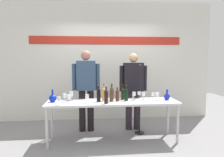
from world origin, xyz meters
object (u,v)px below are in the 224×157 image
Objects in this scene: display_table at (113,104)px; presenter_left at (86,85)px; wine_glass_left_4 at (71,94)px; wine_glass_left_0 at (69,97)px; wine_glass_right_1 at (157,95)px; wine_bottle_7 at (104,94)px; wine_glass_right_3 at (134,94)px; wine_bottle_4 at (99,94)px; wine_glass_right_0 at (144,94)px; wine_glass_left_2 at (87,97)px; wine_bottle_3 at (126,94)px; wine_glass_right_4 at (153,95)px; wine_bottle_1 at (106,96)px; presenter_right at (133,86)px; decanter_blue_right at (167,96)px; wine_glass_right_2 at (139,93)px; wine_bottle_0 at (112,93)px; decanter_blue_left at (53,98)px; wine_bottle_6 at (111,95)px; wine_bottle_2 at (123,93)px; wine_glass_left_1 at (59,99)px; microphone_stand at (140,111)px; wine_bottle_5 at (117,95)px.

display_table is 0.84m from presenter_left.
wine_glass_left_4 is (-0.80, 0.17, 0.18)m from display_table.
wine_glass_right_1 is (1.69, -0.02, 0.02)m from wine_glass_left_0.
wine_bottle_7 is 2.00× the size of wine_glass_right_3.
wine_glass_right_0 is (0.90, 0.14, -0.04)m from wine_bottle_4.
wine_glass_left_2 is 1.06× the size of wine_glass_right_0.
wine_bottle_3 is 2.00× the size of wine_glass_right_4.
wine_bottle_1 is at bearing -84.11° from wine_bottle_7.
presenter_right is at bearing 23.59° from wine_glass_left_0.
wine_glass_right_4 is at bearing -172.60° from decanter_blue_right.
wine_bottle_7 is 0.66m from wine_glass_left_0.
wine_glass_right_2 is at bearing 47.85° from wine_glass_right_3.
wine_glass_left_2 is at bearing -171.76° from display_table.
decanter_blue_left is at bearing -172.71° from wine_bottle_0.
presenter_right is at bearing 80.22° from wine_glass_right_3.
wine_glass_right_0 is (0.63, 0.13, 0.16)m from display_table.
wine_bottle_6 is at bearing -1.23° from wine_glass_left_0.
wine_glass_right_2 is (0.73, 0.16, -0.03)m from wine_bottle_7.
presenter_right is at bearing 33.98° from wine_glass_left_2.
wine_bottle_2 is 0.95× the size of wine_bottle_4.
wine_bottle_0 is 0.97× the size of wine_bottle_1.
wine_bottle_2 is (-0.86, 0.11, 0.06)m from decanter_blue_right.
presenter_right is 1.00m from wine_bottle_4.
wine_glass_right_4 is at bearing -13.13° from wine_glass_right_3.
wine_bottle_0 is at bearing 22.81° from wine_glass_left_1.
wine_glass_right_4 is (1.05, 0.01, -0.03)m from wine_bottle_4.
wine_bottle_1 reaches higher than wine_bottle_2.
presenter_right is (0.51, 0.60, 0.26)m from display_table.
wine_glass_left_4 reaches higher than wine_glass_left_0.
wine_glass_right_2 is at bearing 9.14° from wine_glass_left_0.
wine_bottle_3 is at bearing -67.35° from wine_bottle_2.
wine_bottle_4 is at bearing -2.83° from wine_glass_left_0.
presenter_right is 10.67× the size of wine_glass_right_1.
presenter_left reaches higher than wine_glass_right_1.
microphone_stand is at bearing 119.23° from wine_glass_right_4.
decanter_blue_left is at bearing 177.80° from wine_bottle_6.
wine_bottle_4 is at bearing -142.01° from presenter_right.
wine_bottle_7 is at bearing -142.37° from presenter_right.
wine_glass_left_0 is 1.00× the size of wine_glass_right_2.
wine_bottle_7 reaches higher than display_table.
presenter_left is at bearing 61.00° from wine_glass_left_1.
wine_bottle_5 is 0.78m from wine_glass_right_1.
microphone_stand is at bearing 9.41° from decanter_blue_left.
wine_bottle_4 is 1.98× the size of wine_glass_right_1.
wine_glass_right_0 is 0.10× the size of microphone_stand.
wine_glass_left_4 is at bearing 167.50° from wine_bottle_6.
wine_glass_right_1 is (-0.21, -0.05, 0.05)m from decanter_blue_right.
wine_bottle_1 reaches higher than wine_glass_right_2.
presenter_left reaches higher than microphone_stand.
wine_bottle_3 is 1.90× the size of wine_glass_right_1.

